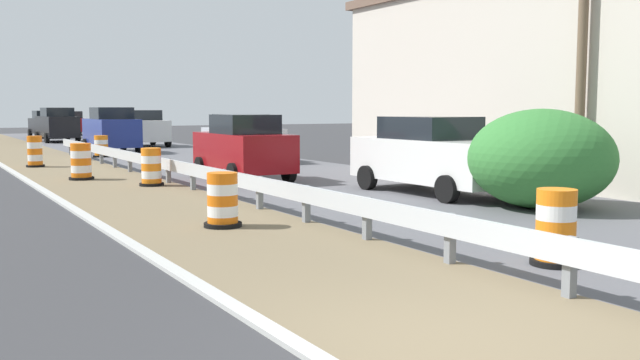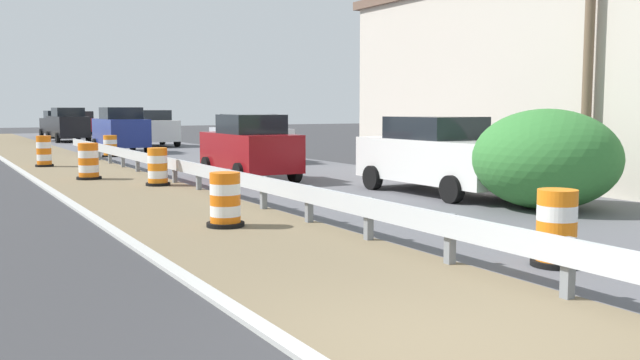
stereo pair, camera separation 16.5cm
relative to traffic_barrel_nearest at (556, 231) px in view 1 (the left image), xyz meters
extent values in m
plane|color=#333335|center=(-3.34, -1.79, -0.47)|extent=(160.00, 160.00, 0.00)
cube|color=#706047|center=(-2.77, -1.79, -0.47)|extent=(3.54, 120.00, 0.01)
cube|color=silver|center=(-1.25, -1.22, 0.08)|extent=(0.08, 58.87, 0.32)
cube|color=slate|center=(-1.17, -1.22, -0.12)|extent=(0.12, 0.12, 0.70)
cube|color=slate|center=(-1.17, 0.81, -0.12)|extent=(0.12, 0.12, 0.70)
cube|color=slate|center=(-1.17, 2.84, -0.12)|extent=(0.12, 0.12, 0.70)
cube|color=slate|center=(-1.17, 4.87, -0.12)|extent=(0.12, 0.12, 0.70)
cube|color=slate|center=(-1.17, 6.90, -0.12)|extent=(0.12, 0.12, 0.70)
cube|color=slate|center=(-1.17, 8.93, -0.12)|extent=(0.12, 0.12, 0.70)
cube|color=slate|center=(-1.17, 10.96, -0.12)|extent=(0.12, 0.12, 0.70)
cube|color=slate|center=(-1.17, 12.99, -0.12)|extent=(0.12, 0.12, 0.70)
cube|color=slate|center=(-1.17, 15.02, -0.12)|extent=(0.12, 0.12, 0.70)
cube|color=slate|center=(-1.17, 17.05, -0.12)|extent=(0.12, 0.12, 0.70)
cube|color=slate|center=(-1.17, 19.08, -0.12)|extent=(0.12, 0.12, 0.70)
cube|color=slate|center=(-1.17, 21.11, -0.12)|extent=(0.12, 0.12, 0.70)
cube|color=slate|center=(-1.17, 23.14, -0.12)|extent=(0.12, 0.12, 0.70)
cube|color=slate|center=(-1.17, 25.17, -0.12)|extent=(0.12, 0.12, 0.70)
cube|color=slate|center=(-1.17, 27.20, -0.12)|extent=(0.12, 0.12, 0.70)
cylinder|color=orange|center=(0.00, 0.00, -0.37)|extent=(0.54, 0.54, 0.21)
cylinder|color=white|center=(0.00, 0.00, -0.16)|extent=(0.54, 0.54, 0.21)
cylinder|color=orange|center=(0.00, 0.00, 0.05)|extent=(0.54, 0.54, 0.21)
cylinder|color=white|center=(0.00, 0.00, 0.26)|extent=(0.54, 0.54, 0.21)
cylinder|color=orange|center=(0.00, 0.00, 0.47)|extent=(0.54, 0.54, 0.21)
cylinder|color=black|center=(0.00, 0.00, -0.43)|extent=(0.67, 0.67, 0.08)
cylinder|color=orange|center=(-2.72, 5.20, -0.37)|extent=(0.55, 0.55, 0.20)
cylinder|color=white|center=(-2.72, 5.20, -0.18)|extent=(0.55, 0.55, 0.20)
cylinder|color=orange|center=(-2.72, 5.20, 0.02)|extent=(0.55, 0.55, 0.20)
cylinder|color=white|center=(-2.72, 5.20, 0.22)|extent=(0.55, 0.55, 0.20)
cylinder|color=orange|center=(-2.72, 5.20, 0.42)|extent=(0.55, 0.55, 0.20)
cylinder|color=black|center=(-2.72, 5.20, -0.43)|extent=(0.69, 0.69, 0.08)
cylinder|color=orange|center=(-1.81, 12.49, -0.37)|extent=(0.54, 0.54, 0.21)
cylinder|color=white|center=(-1.81, 12.49, -0.16)|extent=(0.54, 0.54, 0.21)
cylinder|color=orange|center=(-1.81, 12.49, 0.05)|extent=(0.54, 0.54, 0.21)
cylinder|color=white|center=(-1.81, 12.49, 0.26)|extent=(0.54, 0.54, 0.21)
cylinder|color=orange|center=(-1.81, 12.49, 0.47)|extent=(0.54, 0.54, 0.21)
cylinder|color=black|center=(-1.81, 12.49, -0.43)|extent=(0.68, 0.68, 0.08)
cylinder|color=orange|center=(-3.14, 15.21, -0.36)|extent=(0.59, 0.59, 0.22)
cylinder|color=white|center=(-3.14, 15.21, -0.14)|extent=(0.59, 0.59, 0.22)
cylinder|color=orange|center=(-3.14, 15.21, 0.08)|extent=(0.59, 0.59, 0.22)
cylinder|color=white|center=(-3.14, 15.21, 0.30)|extent=(0.59, 0.59, 0.22)
cylinder|color=orange|center=(-3.14, 15.21, 0.51)|extent=(0.59, 0.59, 0.22)
cylinder|color=black|center=(-3.14, 15.21, -0.43)|extent=(0.74, 0.74, 0.08)
cylinder|color=orange|center=(-0.28, 24.94, -0.38)|extent=(0.59, 0.59, 0.19)
cylinder|color=white|center=(-0.28, 24.94, -0.19)|extent=(0.59, 0.59, 0.19)
cylinder|color=orange|center=(-0.28, 24.94, 0.01)|extent=(0.59, 0.59, 0.19)
cylinder|color=white|center=(-0.28, 24.94, 0.20)|extent=(0.59, 0.59, 0.19)
cylinder|color=orange|center=(-0.28, 24.94, 0.39)|extent=(0.59, 0.59, 0.19)
cylinder|color=black|center=(-0.28, 24.94, -0.43)|extent=(0.73, 0.73, 0.08)
cylinder|color=orange|center=(-3.62, 20.80, -0.36)|extent=(0.52, 0.52, 0.23)
cylinder|color=white|center=(-3.62, 20.80, -0.13)|extent=(0.52, 0.52, 0.23)
cylinder|color=orange|center=(-3.62, 20.80, 0.10)|extent=(0.52, 0.52, 0.23)
cylinder|color=white|center=(-3.62, 20.80, 0.33)|extent=(0.52, 0.52, 0.23)
cylinder|color=orange|center=(-3.62, 20.80, 0.55)|extent=(0.52, 0.52, 0.23)
cylinder|color=black|center=(-3.62, 20.80, -0.43)|extent=(0.65, 0.65, 0.08)
cube|color=black|center=(0.65, 40.85, 0.50)|extent=(2.02, 4.51, 1.31)
cube|color=black|center=(0.65, 40.67, 1.44)|extent=(1.75, 2.10, 0.56)
cylinder|color=black|center=(-0.34, 42.29, -0.15)|extent=(0.24, 0.65, 0.64)
cylinder|color=black|center=(1.53, 42.35, -0.15)|extent=(0.24, 0.65, 0.64)
cylinder|color=black|center=(-0.24, 39.35, -0.15)|extent=(0.24, 0.65, 0.64)
cylinder|color=black|center=(1.63, 39.41, -0.15)|extent=(0.24, 0.65, 0.64)
cube|color=silver|center=(3.82, 7.17, 0.37)|extent=(2.00, 4.75, 1.05)
cube|color=black|center=(3.81, 7.36, 1.18)|extent=(1.76, 2.20, 0.56)
cylinder|color=black|center=(4.80, 5.64, -0.15)|extent=(0.23, 0.64, 0.64)
cylinder|color=black|center=(2.90, 5.60, -0.15)|extent=(0.23, 0.64, 0.64)
cylinder|color=black|center=(4.73, 8.75, -0.15)|extent=(0.23, 0.64, 0.64)
cylinder|color=black|center=(2.83, 8.71, -0.15)|extent=(0.23, 0.64, 0.64)
cube|color=black|center=(1.08, 47.76, 0.40)|extent=(1.91, 4.10, 1.10)
cube|color=black|center=(1.08, 47.60, 1.23)|extent=(1.67, 1.91, 0.56)
cylinder|color=black|center=(0.14, 49.07, -0.15)|extent=(0.24, 0.65, 0.64)
cylinder|color=black|center=(1.93, 49.13, -0.15)|extent=(0.24, 0.65, 0.64)
cylinder|color=black|center=(0.22, 46.40, -0.15)|extent=(0.24, 0.65, 0.64)
cylinder|color=black|center=(2.01, 46.45, -0.15)|extent=(0.24, 0.65, 0.64)
cube|color=silver|center=(3.99, 19.30, 0.36)|extent=(1.95, 4.19, 1.03)
cube|color=black|center=(3.99, 19.46, 1.16)|extent=(1.71, 1.95, 0.56)
cylinder|color=black|center=(4.95, 17.95, -0.15)|extent=(0.24, 0.65, 0.64)
cylinder|color=black|center=(3.10, 17.91, -0.15)|extent=(0.24, 0.65, 0.64)
cylinder|color=black|center=(4.88, 20.69, -0.15)|extent=(0.24, 0.65, 0.64)
cylinder|color=black|center=(3.04, 20.64, -0.15)|extent=(0.24, 0.65, 0.64)
cube|color=navy|center=(0.91, 27.94, 0.50)|extent=(1.92, 4.52, 1.31)
cube|color=black|center=(0.90, 27.76, 1.44)|extent=(1.70, 2.09, 0.56)
cylinder|color=black|center=(0.00, 29.44, -0.15)|extent=(0.23, 0.64, 0.64)
cylinder|color=black|center=(1.86, 29.41, -0.15)|extent=(0.23, 0.64, 0.64)
cylinder|color=black|center=(-0.04, 26.47, -0.15)|extent=(0.23, 0.64, 0.64)
cylinder|color=black|center=(1.81, 26.45, -0.15)|extent=(0.23, 0.64, 0.64)
cube|color=maroon|center=(3.71, 52.51, 0.37)|extent=(1.98, 4.18, 1.04)
cube|color=black|center=(3.72, 52.67, 1.16)|extent=(1.71, 1.95, 0.56)
cylinder|color=black|center=(4.58, 51.12, -0.15)|extent=(0.24, 0.65, 0.64)
cylinder|color=black|center=(2.75, 51.18, -0.15)|extent=(0.24, 0.65, 0.64)
cylinder|color=black|center=(4.67, 53.84, -0.15)|extent=(0.24, 0.65, 0.64)
cylinder|color=black|center=(2.85, 53.90, -0.15)|extent=(0.24, 0.65, 0.64)
cube|color=maroon|center=(1.04, 12.68, 0.39)|extent=(1.81, 4.20, 1.08)
cube|color=black|center=(1.03, 12.51, 1.20)|extent=(1.58, 1.95, 0.56)
cylinder|color=black|center=(0.22, 14.07, -0.15)|extent=(0.24, 0.65, 0.64)
cylinder|color=black|center=(1.93, 14.03, -0.15)|extent=(0.24, 0.65, 0.64)
cylinder|color=black|center=(0.15, 11.33, -0.15)|extent=(0.24, 0.65, 0.64)
cylinder|color=black|center=(1.85, 11.29, -0.15)|extent=(0.24, 0.65, 0.64)
cube|color=silver|center=(3.95, 32.67, 0.43)|extent=(1.77, 4.17, 1.16)
cube|color=black|center=(3.95, 32.84, 1.29)|extent=(1.59, 1.92, 0.56)
cylinder|color=black|center=(4.83, 31.30, -0.15)|extent=(0.22, 0.64, 0.64)
cylinder|color=black|center=(3.08, 31.29, -0.15)|extent=(0.22, 0.64, 0.64)
cylinder|color=black|center=(4.82, 34.05, -0.15)|extent=(0.22, 0.64, 0.64)
cylinder|color=black|center=(3.06, 34.04, -0.15)|extent=(0.22, 0.64, 0.64)
cube|color=beige|center=(10.12, 8.28, 2.41)|extent=(6.67, 14.49, 5.76)
cylinder|color=brown|center=(6.55, 5.02, 3.81)|extent=(0.24, 0.24, 8.56)
ellipsoid|color=#337533|center=(4.10, 3.97, 0.59)|extent=(3.11, 3.11, 2.14)
camera|label=1|loc=(-7.53, -6.46, 1.66)|focal=39.15mm
camera|label=2|loc=(-7.38, -6.54, 1.66)|focal=39.15mm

